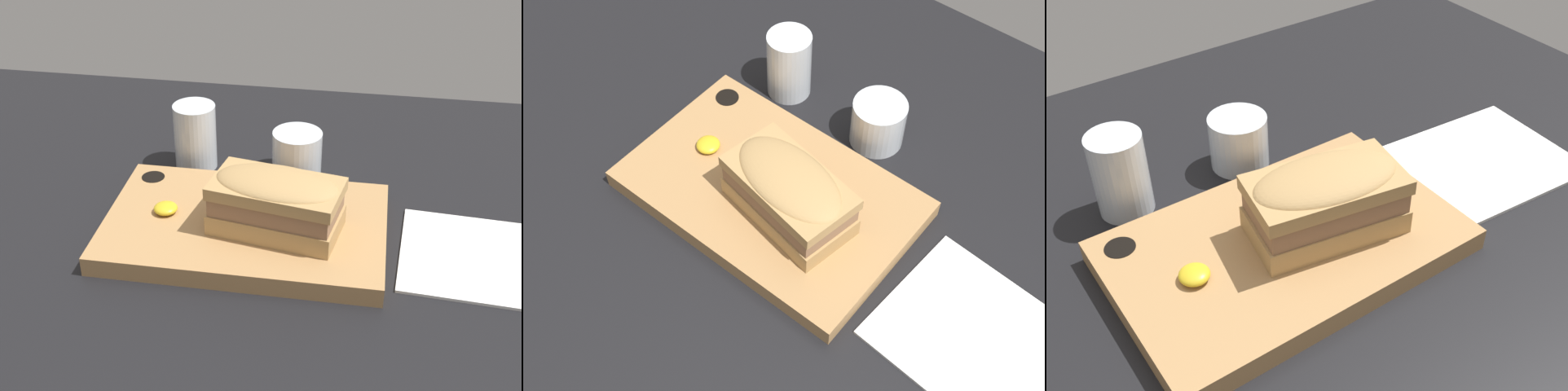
% 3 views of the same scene
% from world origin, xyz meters
% --- Properties ---
extents(dining_table, '(1.45, 0.92, 0.02)m').
position_xyz_m(dining_table, '(0.00, 0.00, 0.01)').
color(dining_table, black).
rests_on(dining_table, ground).
extents(serving_board, '(0.38, 0.24, 0.03)m').
position_xyz_m(serving_board, '(0.06, -0.04, 0.03)').
color(serving_board, tan).
rests_on(serving_board, dining_table).
extents(sandwich, '(0.18, 0.12, 0.08)m').
position_xyz_m(sandwich, '(0.10, -0.05, 0.09)').
color(sandwich, tan).
rests_on(sandwich, serving_board).
extents(mustard_dollop, '(0.03, 0.03, 0.01)m').
position_xyz_m(mustard_dollop, '(-0.05, -0.04, 0.05)').
color(mustard_dollop, gold).
rests_on(mustard_dollop, serving_board).
extents(water_glass, '(0.07, 0.07, 0.10)m').
position_xyz_m(water_glass, '(-0.05, 0.14, 0.07)').
color(water_glass, silver).
rests_on(water_glass, dining_table).
extents(wine_glass, '(0.08, 0.08, 0.07)m').
position_xyz_m(wine_glass, '(0.11, 0.14, 0.05)').
color(wine_glass, silver).
rests_on(wine_glass, dining_table).
extents(napkin, '(0.23, 0.20, 0.00)m').
position_xyz_m(napkin, '(0.37, -0.04, 0.02)').
color(napkin, white).
rests_on(napkin, dining_table).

